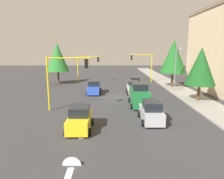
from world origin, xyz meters
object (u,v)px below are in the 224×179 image
(street_lamp_curbside, at_px, (176,64))
(car_silver, at_px, (151,112))
(tree_roadside_mid, at_px, (173,56))
(tree_roadside_near, at_px, (201,66))
(car_yellow, at_px, (80,119))
(car_blue, at_px, (94,88))
(traffic_signal_near_right, at_px, (64,73))
(car_white, at_px, (133,88))
(car_orange, at_px, (135,83))
(delivery_van_green, at_px, (139,95))
(traffic_signal_far_left, at_px, (143,62))
(traffic_signal_far_right, at_px, (87,64))
(tree_opposite_side, at_px, (57,57))

(street_lamp_curbside, xyz_separation_m, car_silver, (13.22, -6.25, -3.45))
(tree_roadside_mid, xyz_separation_m, tree_roadside_near, (10.00, 0.50, -0.90))
(street_lamp_curbside, bearing_deg, car_yellow, -39.60)
(tree_roadside_mid, relative_size, car_blue, 1.97)
(traffic_signal_near_right, relative_size, car_white, 1.57)
(tree_roadside_near, distance_m, car_orange, 12.26)
(traffic_signal_near_right, height_order, delivery_van_green, traffic_signal_near_right)
(traffic_signal_near_right, height_order, tree_roadside_near, tree_roadside_near)
(tree_roadside_near, xyz_separation_m, car_white, (-4.52, -7.92, -3.61))
(traffic_signal_far_left, xyz_separation_m, traffic_signal_far_right, (-0.00, -11.35, -0.23))
(car_yellow, bearing_deg, traffic_signal_far_right, -174.84)
(car_yellow, bearing_deg, tree_opposite_side, -161.98)
(street_lamp_curbside, height_order, car_orange, street_lamp_curbside)
(traffic_signal_far_left, bearing_deg, traffic_signal_near_right, -29.74)
(traffic_signal_far_right, xyz_separation_m, car_blue, (11.09, 2.32, -2.91))
(car_white, relative_size, car_silver, 0.94)
(street_lamp_curbside, bearing_deg, tree_opposite_side, -112.55)
(car_white, bearing_deg, traffic_signal_far_left, 164.78)
(tree_roadside_near, bearing_deg, traffic_signal_far_right, -134.74)
(tree_opposite_side, relative_size, car_white, 2.09)
(traffic_signal_near_right, distance_m, traffic_signal_far_right, 20.00)
(street_lamp_curbside, xyz_separation_m, car_white, (1.09, -6.62, -3.45))
(traffic_signal_near_right, bearing_deg, car_blue, 164.96)
(tree_roadside_mid, distance_m, car_silver, 19.50)
(tree_roadside_mid, relative_size, tree_roadside_near, 1.20)
(tree_roadside_mid, bearing_deg, car_white, -53.54)
(delivery_van_green, bearing_deg, traffic_signal_far_left, 170.14)
(traffic_signal_near_right, height_order, street_lamp_curbside, street_lamp_curbside)
(delivery_van_green, xyz_separation_m, car_yellow, (7.52, -5.91, -0.39))
(street_lamp_curbside, distance_m, tree_roadside_mid, 4.59)
(traffic_signal_far_right, bearing_deg, car_orange, 53.25)
(traffic_signal_far_left, xyz_separation_m, tree_roadside_mid, (6.00, 4.30, 1.37))
(delivery_van_green, height_order, car_white, delivery_van_green)
(traffic_signal_near_right, height_order, traffic_signal_far_right, traffic_signal_near_right)
(traffic_signal_far_right, distance_m, street_lamp_curbside, 18.13)
(car_silver, bearing_deg, car_yellow, -72.91)
(tree_opposite_side, bearing_deg, street_lamp_curbside, 67.45)
(car_orange, bearing_deg, traffic_signal_far_right, -126.75)
(car_blue, distance_m, car_silver, 14.01)
(car_white, xyz_separation_m, car_yellow, (14.07, -5.92, 0.00))
(car_orange, bearing_deg, tree_roadside_mid, 96.19)
(car_orange, bearing_deg, car_blue, -56.80)
(tree_roadside_near, relative_size, car_yellow, 1.85)
(traffic_signal_far_left, distance_m, tree_opposite_side, 16.86)
(traffic_signal_near_right, height_order, car_white, traffic_signal_near_right)
(car_white, height_order, car_silver, same)
(tree_roadside_near, distance_m, tree_opposite_side, 25.66)
(traffic_signal_near_right, relative_size, traffic_signal_far_right, 1.09)
(car_blue, bearing_deg, car_silver, 26.64)
(car_blue, bearing_deg, car_orange, 123.20)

